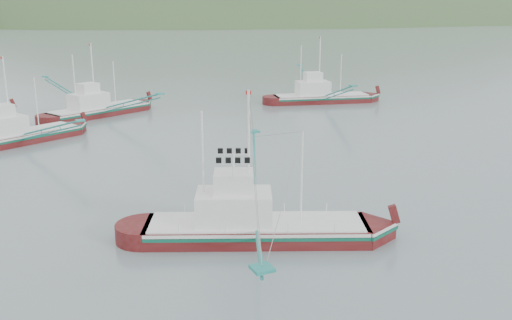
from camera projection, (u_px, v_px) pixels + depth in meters
name	position (u px, v px, depth m)	size (l,w,h in m)	color
ground	(298.00, 235.00, 34.30)	(1200.00, 1200.00, 0.00)	slate
main_boat	(254.00, 208.00, 33.16)	(13.34, 22.49, 9.57)	#4B0C0D
bg_boat_left	(14.00, 125.00, 56.24)	(13.24, 21.78, 9.33)	#4B0C0D
bg_boat_far	(97.00, 100.00, 70.36)	(13.50, 22.40, 9.58)	#4B0C0D
bg_boat_right	(321.00, 90.00, 79.83)	(13.91, 23.95, 9.86)	#4B0C0D
headland_right	(300.00, 19.00, 507.83)	(684.00, 432.00, 306.00)	#38532B
ridge_distant	(38.00, 19.00, 536.38)	(960.00, 400.00, 240.00)	slate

